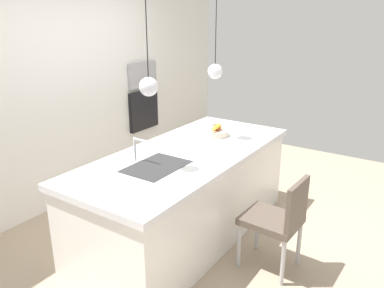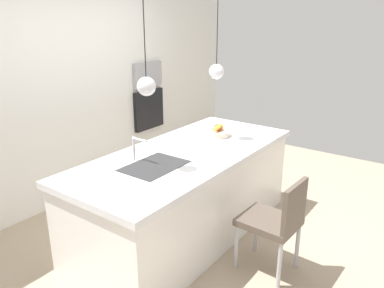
# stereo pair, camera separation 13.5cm
# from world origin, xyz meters

# --- Properties ---
(floor) EXTENTS (6.60, 6.60, 0.00)m
(floor) POSITION_xyz_m (0.00, 0.00, 0.00)
(floor) COLOR tan
(floor) RESTS_ON ground
(back_wall) EXTENTS (6.00, 0.10, 2.60)m
(back_wall) POSITION_xyz_m (0.00, 1.65, 1.30)
(back_wall) COLOR silver
(back_wall) RESTS_ON ground
(kitchen_island) EXTENTS (2.51, 1.08, 0.90)m
(kitchen_island) POSITION_xyz_m (0.00, 0.00, 0.45)
(kitchen_island) COLOR white
(kitchen_island) RESTS_ON ground
(sink_basin) EXTENTS (0.56, 0.40, 0.02)m
(sink_basin) POSITION_xyz_m (-0.46, 0.00, 0.89)
(sink_basin) COLOR #2D2D30
(sink_basin) RESTS_ON kitchen_island
(faucet) EXTENTS (0.02, 0.17, 0.22)m
(faucet) POSITION_xyz_m (-0.46, 0.21, 1.04)
(faucet) COLOR silver
(faucet) RESTS_ON kitchen_island
(fruit_bowl) EXTENTS (0.27, 0.27, 0.15)m
(fruit_bowl) POSITION_xyz_m (0.61, 0.02, 0.94)
(fruit_bowl) COLOR beige
(fruit_bowl) RESTS_ON kitchen_island
(microwave) EXTENTS (0.54, 0.08, 0.34)m
(microwave) POSITION_xyz_m (1.20, 1.58, 1.36)
(microwave) COLOR #9E9EA3
(microwave) RESTS_ON back_wall
(oven) EXTENTS (0.56, 0.08, 0.56)m
(oven) POSITION_xyz_m (1.20, 1.58, 0.86)
(oven) COLOR black
(oven) RESTS_ON back_wall
(chair_near) EXTENTS (0.43, 0.49, 0.88)m
(chair_near) POSITION_xyz_m (-0.04, -0.98, 0.50)
(chair_near) COLOR brown
(chair_near) RESTS_ON ground
(pendant_light_left) EXTENTS (0.15, 0.15, 0.75)m
(pendant_light_left) POSITION_xyz_m (-0.52, 0.00, 1.61)
(pendant_light_left) COLOR silver
(pendant_light_right) EXTENTS (0.15, 0.15, 0.75)m
(pendant_light_right) POSITION_xyz_m (0.52, 0.00, 1.61)
(pendant_light_right) COLOR silver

